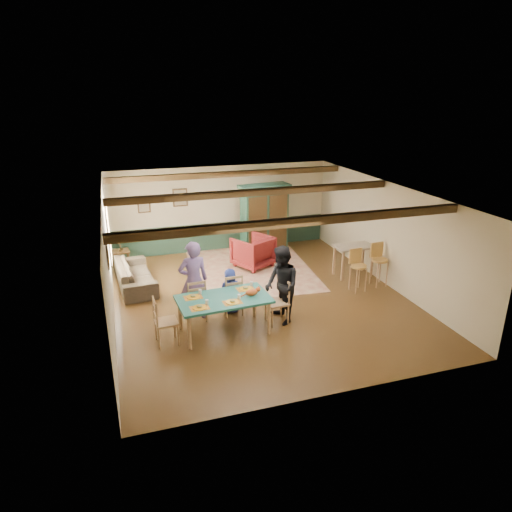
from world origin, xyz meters
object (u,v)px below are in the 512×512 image
object	(u,v)px
dining_chair_end_right	(277,302)
person_man	(193,281)
armchair	(253,252)
bar_stool_left	(358,271)
bar_stool_right	(379,265)
cat	(252,292)
counter_table	(353,261)
end_table	(122,260)
dining_table	(224,315)
dining_chair_end_left	(166,321)
person_child	(230,291)
dining_chair_far_right	(232,293)
person_woman	(282,285)
sofa	(135,275)
table_lamp	(120,242)
dining_chair_far_left	(195,299)
armoire	(264,220)

from	to	relation	value
dining_chair_end_right	person_man	bearing A→B (deg)	-117.30
armchair	bar_stool_left	bearing A→B (deg)	101.33
dining_chair_end_right	bar_stool_right	distance (m)	3.47
dining_chair_end_right	cat	xyz separation A→B (m)	(-0.63, -0.15, 0.39)
counter_table	end_table	bearing A→B (deg)	158.35
armchair	counter_table	xyz separation A→B (m)	(2.45, -1.51, -0.02)
end_table	counter_table	size ratio (longest dim) A/B	0.54
dining_table	person_man	bearing A→B (deg)	120.34
dining_chair_end_left	person_child	xyz separation A→B (m)	(1.59, 0.96, 0.03)
end_table	counter_table	distance (m)	6.60
dining_table	bar_stool_left	xyz separation A→B (m)	(3.80, 1.05, 0.15)
bar_stool_right	bar_stool_left	bearing A→B (deg)	-170.98
dining_chair_far_right	person_woman	size ratio (longest dim) A/B	0.58
sofa	table_lamp	xyz separation A→B (m)	(-0.29, 1.35, 0.51)
table_lamp	dining_chair_far_right	bearing A→B (deg)	-57.58
cat	counter_table	bearing A→B (deg)	26.38
dining_table	dining_chair_end_right	distance (m)	1.23
dining_chair_far_left	counter_table	xyz separation A→B (m)	(4.66, 1.28, -0.07)
sofa	dining_table	bearing A→B (deg)	-156.46
dining_chair_far_right	dining_chair_end_right	size ratio (longest dim) A/B	1.00
dining_chair_end_left	dining_chair_end_right	world-z (taller)	same
dining_table	cat	bearing A→B (deg)	-6.53
dining_table	dining_chair_end_right	xyz separation A→B (m)	(1.22, 0.08, 0.11)
counter_table	dining_chair_end_left	bearing A→B (deg)	-158.78
end_table	bar_stool_left	world-z (taller)	bar_stool_left
dining_chair_end_right	person_man	distance (m)	1.91
dining_chair_far_left	dining_chair_end_left	bearing A→B (deg)	43.83
armchair	counter_table	distance (m)	2.88
cat	armchair	xyz separation A→B (m)	(1.14, 3.60, -0.44)
armchair	dining_table	bearing A→B (deg)	35.47
table_lamp	dining_chair_end_right	bearing A→B (deg)	-54.03
dining_chair_end_right	sofa	world-z (taller)	dining_chair_end_right
table_lamp	armchair	bearing A→B (deg)	-14.06
cat	bar_stool_left	xyz separation A→B (m)	(3.20, 1.12, -0.34)
counter_table	table_lamp	bearing A→B (deg)	158.35
person_man	table_lamp	size ratio (longest dim) A/B	3.53
person_woman	end_table	size ratio (longest dim) A/B	3.09
cat	armoire	xyz separation A→B (m)	(1.83, 4.62, 0.20)
person_man	armchair	world-z (taller)	person_man
person_man	armoire	bearing A→B (deg)	-131.70
table_lamp	person_man	bearing A→B (deg)	-68.00
dining_table	end_table	distance (m)	4.86
dining_chair_far_right	dining_table	bearing A→B (deg)	60.95
dining_chair_far_right	cat	bearing A→B (deg)	100.37
bar_stool_left	person_woman	bearing A→B (deg)	-164.63
person_child	bar_stool_right	size ratio (longest dim) A/B	0.94
person_woman	bar_stool_right	bearing A→B (deg)	105.68
dining_chair_end_left	bar_stool_right	distance (m)	5.87
dining_chair_end_right	bar_stool_left	xyz separation A→B (m)	(2.57, 0.97, 0.05)
person_man	sofa	world-z (taller)	person_man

